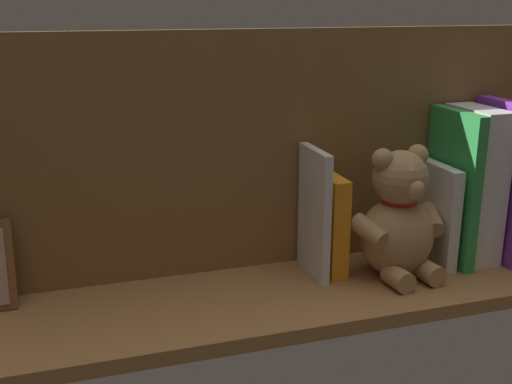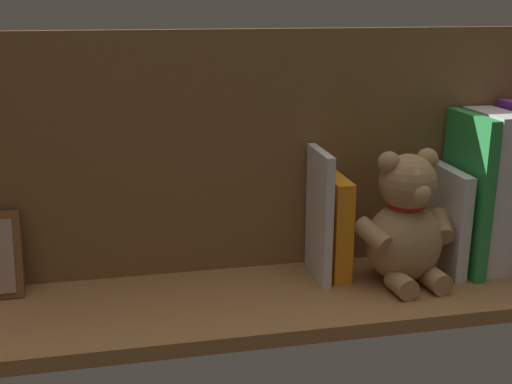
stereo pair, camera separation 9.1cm
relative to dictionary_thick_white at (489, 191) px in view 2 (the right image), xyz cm
name	(u,v)px [view 2 (the right image)]	position (x,y,z in cm)	size (l,w,h in cm)	color
ground_plane	(256,299)	(39.26, 3.08, -13.99)	(109.12, 25.38, 2.20)	#9E6B3D
shelf_back_panel	(243,154)	(39.26, -7.36, 6.33)	(109.12, 1.50, 38.45)	brown
dictionary_thick_white	(489,191)	(0.00, 0.00, 0.00)	(5.20, 12.22, 25.78)	white
book_2	(466,193)	(4.30, 0.47, -0.06)	(1.85, 13.36, 25.65)	green
book_3	(447,219)	(6.97, -0.03, -4.43)	(1.96, 12.37, 16.92)	silver
teddy_bear	(405,224)	(15.67, 2.91, -3.64)	(16.97, 14.20, 21.01)	tan
book_4	(335,226)	(25.48, -1.36, -4.82)	(2.85, 9.71, 16.14)	orange
book_5	(319,215)	(28.34, -0.96, -2.55)	(1.33, 10.49, 20.68)	silver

